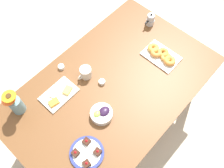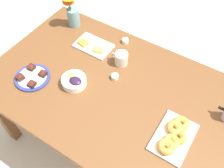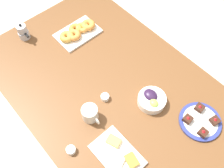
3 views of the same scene
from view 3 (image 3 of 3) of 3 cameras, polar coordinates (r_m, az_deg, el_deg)
ground_plane at (r=2.12m, az=0.00°, el=-11.02°), size 6.00×6.00×0.00m
dining_table at (r=1.53m, az=0.00°, el=-2.45°), size 1.60×1.00×0.74m
coffee_mug at (r=1.33m, az=-5.03°, el=-6.71°), size 0.12×0.09×0.09m
grape_bowl at (r=1.40m, az=9.04°, el=-3.54°), size 0.16×0.16×0.07m
cheese_platter at (r=1.29m, az=1.40°, el=-15.74°), size 0.26×0.17×0.03m
croissant_platter at (r=1.70m, az=-7.88°, el=11.79°), size 0.19×0.29×0.05m
jam_cup_honey at (r=1.40m, az=-1.61°, el=-3.00°), size 0.05×0.05×0.03m
jam_cup_berry at (r=1.30m, az=-9.36°, el=-14.66°), size 0.05×0.05×0.03m
dessert_plate at (r=1.43m, az=19.53°, el=-8.00°), size 0.23×0.23×0.05m
moka_pot at (r=1.74m, az=-19.66°, el=11.12°), size 0.11×0.07×0.12m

